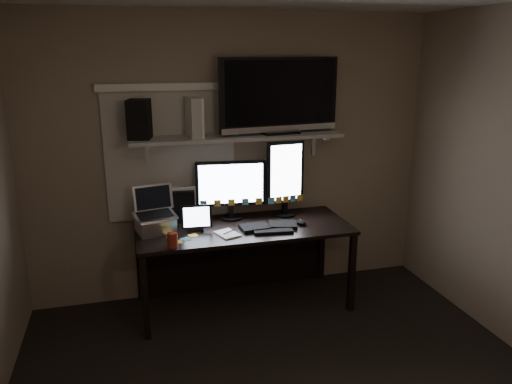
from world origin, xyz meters
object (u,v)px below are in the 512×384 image
object	(u,v)px
laptop	(155,211)
cup	(173,240)
monitor_landscape	(231,189)
desk	(241,241)
speaker	(139,119)
keyboard	(269,226)
game_console	(194,117)
monitor_portrait	(285,178)
tablet	(196,218)
tv	(280,96)
mouse	(301,222)

from	to	relation	value
laptop	cup	world-z (taller)	laptop
monitor_landscape	cup	xyz separation A→B (m)	(-0.57, -0.54, -0.21)
desk	monitor_landscape	size ratio (longest dim) A/B	2.94
speaker	keyboard	bearing A→B (deg)	-4.76
cup	speaker	distance (m)	1.02
speaker	game_console	bearing A→B (deg)	10.53
monitor_landscape	laptop	size ratio (longest dim) A/B	1.66
monitor_landscape	speaker	distance (m)	0.98
monitor_portrait	laptop	world-z (taller)	monitor_portrait
tablet	speaker	world-z (taller)	speaker
tv	speaker	size ratio (longest dim) A/B	3.38
monitor_portrait	cup	distance (m)	1.21
laptop	monitor_landscape	bearing A→B (deg)	3.17
desk	mouse	world-z (taller)	mouse
mouse	tablet	xyz separation A→B (m)	(-0.89, 0.08, 0.09)
game_console	speaker	distance (m)	0.44
keyboard	mouse	distance (m)	0.29
monitor_landscape	mouse	world-z (taller)	monitor_landscape
monitor_portrait	tv	world-z (taller)	tv
laptop	speaker	xyz separation A→B (m)	(-0.07, 0.18, 0.72)
laptop	game_console	xyz separation A→B (m)	(0.37, 0.17, 0.73)
mouse	speaker	distance (m)	1.59
monitor_landscape	tablet	world-z (taller)	monitor_landscape
tablet	speaker	distance (m)	0.92
monitor_landscape	tv	distance (m)	0.91
tablet	game_console	size ratio (longest dim) A/B	0.79
tv	speaker	xyz separation A→B (m)	(-1.17, 0.03, -0.16)
desk	tablet	distance (m)	0.51
game_console	cup	bearing A→B (deg)	-125.83
monitor_landscape	tv	size ratio (longest dim) A/B	0.57
speaker	tablet	bearing A→B (deg)	-16.94
tablet	laptop	size ratio (longest dim) A/B	0.69
monitor_portrait	tablet	world-z (taller)	monitor_portrait
tablet	game_console	world-z (taller)	game_console
tv	monitor_portrait	bearing A→B (deg)	-2.84
desk	keyboard	xyz separation A→B (m)	(0.20, -0.21, 0.19)
desk	tablet	world-z (taller)	tablet
keyboard	laptop	bearing A→B (deg)	178.03
keyboard	game_console	bearing A→B (deg)	158.06
keyboard	mouse	world-z (taller)	mouse
speaker	cup	bearing A→B (deg)	-59.51
desk	tv	size ratio (longest dim) A/B	1.69
speaker	laptop	bearing A→B (deg)	-56.30
desk	mouse	bearing A→B (deg)	-21.90
cup	tv	distance (m)	1.51
mouse	tablet	size ratio (longest dim) A/B	0.42
monitor_landscape	monitor_portrait	world-z (taller)	monitor_portrait
monitor_portrait	tablet	bearing A→B (deg)	-172.14
mouse	laptop	xyz separation A→B (m)	(-1.22, 0.12, 0.16)
laptop	game_console	size ratio (longest dim) A/B	1.15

